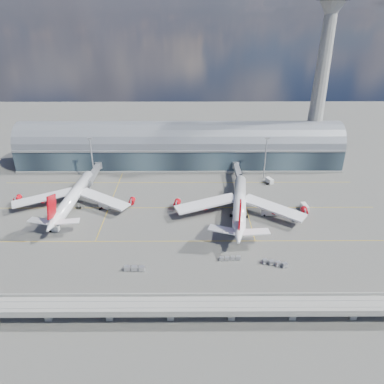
{
  "coord_description": "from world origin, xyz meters",
  "views": [
    {
      "loc": [
        6.57,
        -146.31,
        93.0
      ],
      "look_at": [
        7.39,
        10.0,
        14.0
      ],
      "focal_mm": 35.0,
      "sensor_mm": 36.0,
      "label": 1
    }
  ],
  "objects_px": {
    "airliner_left": "(73,197)",
    "service_truck_3": "(305,207)",
    "control_tower": "(321,81)",
    "floodlight_mast_right": "(265,157)",
    "cargo_train_2": "(230,258)",
    "service_truck_1": "(54,228)",
    "cargo_train_1": "(275,263)",
    "cargo_train_0": "(134,268)",
    "airliner_right": "(240,205)",
    "service_truck_4": "(269,181)",
    "service_truck_5": "(105,206)",
    "service_truck_2": "(270,212)",
    "floodlight_mast_left": "(92,158)"
  },
  "relations": [
    {
      "from": "airliner_left",
      "to": "service_truck_3",
      "type": "bearing_deg",
      "value": 1.25
    },
    {
      "from": "control_tower",
      "to": "floodlight_mast_right",
      "type": "distance_m",
      "value": 58.76
    },
    {
      "from": "cargo_train_2",
      "to": "floodlight_mast_right",
      "type": "bearing_deg",
      "value": -14.12
    },
    {
      "from": "service_truck_1",
      "to": "cargo_train_1",
      "type": "relative_size",
      "value": 0.47
    },
    {
      "from": "service_truck_1",
      "to": "cargo_train_0",
      "type": "bearing_deg",
      "value": -117.26
    },
    {
      "from": "floodlight_mast_right",
      "to": "cargo_train_0",
      "type": "height_order",
      "value": "floodlight_mast_right"
    },
    {
      "from": "airliner_right",
      "to": "service_truck_4",
      "type": "relative_size",
      "value": 11.7
    },
    {
      "from": "airliner_left",
      "to": "airliner_right",
      "type": "relative_size",
      "value": 0.96
    },
    {
      "from": "control_tower",
      "to": "cargo_train_2",
      "type": "height_order",
      "value": "control_tower"
    },
    {
      "from": "control_tower",
      "to": "airliner_left",
      "type": "bearing_deg",
      "value": -155.72
    },
    {
      "from": "control_tower",
      "to": "floodlight_mast_right",
      "type": "relative_size",
      "value": 4.01
    },
    {
      "from": "service_truck_4",
      "to": "cargo_train_2",
      "type": "xyz_separation_m",
      "value": [
        -29.61,
        -72.19,
        -0.79
      ]
    },
    {
      "from": "service_truck_3",
      "to": "service_truck_5",
      "type": "xyz_separation_m",
      "value": [
        -100.86,
        2.37,
        -0.08
      ]
    },
    {
      "from": "control_tower",
      "to": "service_truck_2",
      "type": "xyz_separation_m",
      "value": [
        -39.54,
        -70.66,
        -50.06
      ]
    },
    {
      "from": "control_tower",
      "to": "service_truck_1",
      "type": "relative_size",
      "value": 21.48
    },
    {
      "from": "airliner_right",
      "to": "airliner_left",
      "type": "bearing_deg",
      "value": -177.73
    },
    {
      "from": "floodlight_mast_right",
      "to": "service_truck_5",
      "type": "distance_m",
      "value": 94.53
    },
    {
      "from": "service_truck_1",
      "to": "service_truck_2",
      "type": "xyz_separation_m",
      "value": [
        100.98,
        13.74,
        0.24
      ]
    },
    {
      "from": "floodlight_mast_left",
      "to": "floodlight_mast_right",
      "type": "xyz_separation_m",
      "value": [
        100.0,
        0.0,
        0.0
      ]
    },
    {
      "from": "floodlight_mast_right",
      "to": "service_truck_2",
      "type": "xyz_separation_m",
      "value": [
        -4.54,
        -42.66,
        -12.06
      ]
    },
    {
      "from": "service_truck_5",
      "to": "service_truck_4",
      "type": "bearing_deg",
      "value": -42.19
    },
    {
      "from": "cargo_train_0",
      "to": "airliner_left",
      "type": "bearing_deg",
      "value": 33.84
    },
    {
      "from": "airliner_right",
      "to": "floodlight_mast_right",
      "type": "bearing_deg",
      "value": 73.1
    },
    {
      "from": "service_truck_4",
      "to": "cargo_train_0",
      "type": "distance_m",
      "value": 103.66
    },
    {
      "from": "floodlight_mast_right",
      "to": "cargo_train_2",
      "type": "height_order",
      "value": "floodlight_mast_right"
    },
    {
      "from": "service_truck_1",
      "to": "service_truck_2",
      "type": "distance_m",
      "value": 101.91
    },
    {
      "from": "floodlight_mast_right",
      "to": "airliner_right",
      "type": "xyz_separation_m",
      "value": [
        -19.43,
        -42.23,
        -7.98
      ]
    },
    {
      "from": "service_truck_5",
      "to": "cargo_train_1",
      "type": "height_order",
      "value": "service_truck_5"
    },
    {
      "from": "floodlight_mast_right",
      "to": "airliner_right",
      "type": "height_order",
      "value": "floodlight_mast_right"
    },
    {
      "from": "cargo_train_1",
      "to": "cargo_train_0",
      "type": "bearing_deg",
      "value": 74.08
    },
    {
      "from": "control_tower",
      "to": "airliner_left",
      "type": "height_order",
      "value": "control_tower"
    },
    {
      "from": "floodlight_mast_left",
      "to": "service_truck_5",
      "type": "bearing_deg",
      "value": -69.56
    },
    {
      "from": "service_truck_1",
      "to": "service_truck_3",
      "type": "bearing_deg",
      "value": -72.99
    },
    {
      "from": "service_truck_2",
      "to": "airliner_left",
      "type": "bearing_deg",
      "value": 87.31
    },
    {
      "from": "control_tower",
      "to": "cargo_train_1",
      "type": "distance_m",
      "value": 129.11
    },
    {
      "from": "floodlight_mast_left",
      "to": "service_truck_2",
      "type": "relative_size",
      "value": 3.05
    },
    {
      "from": "floodlight_mast_left",
      "to": "service_truck_1",
      "type": "distance_m",
      "value": 57.99
    },
    {
      "from": "control_tower",
      "to": "service_truck_5",
      "type": "relative_size",
      "value": 16.13
    },
    {
      "from": "service_truck_2",
      "to": "service_truck_3",
      "type": "height_order",
      "value": "service_truck_3"
    },
    {
      "from": "airliner_right",
      "to": "service_truck_5",
      "type": "xyz_separation_m",
      "value": [
        -67.41,
        6.92,
        -4.16
      ]
    },
    {
      "from": "floodlight_mast_right",
      "to": "cargo_train_1",
      "type": "height_order",
      "value": "floodlight_mast_right"
    },
    {
      "from": "service_truck_1",
      "to": "control_tower",
      "type": "bearing_deg",
      "value": -50.9
    },
    {
      "from": "service_truck_3",
      "to": "floodlight_mast_right",
      "type": "bearing_deg",
      "value": 105.95
    },
    {
      "from": "airliner_right",
      "to": "service_truck_1",
      "type": "height_order",
      "value": "airliner_right"
    },
    {
      "from": "service_truck_3",
      "to": "service_truck_5",
      "type": "height_order",
      "value": "service_truck_3"
    },
    {
      "from": "floodlight_mast_right",
      "to": "floodlight_mast_left",
      "type": "bearing_deg",
      "value": 180.0
    },
    {
      "from": "control_tower",
      "to": "airliner_right",
      "type": "height_order",
      "value": "control_tower"
    },
    {
      "from": "service_truck_3",
      "to": "cargo_train_1",
      "type": "relative_size",
      "value": 0.64
    },
    {
      "from": "service_truck_4",
      "to": "cargo_train_1",
      "type": "xyz_separation_m",
      "value": [
        -12.18,
        -75.58,
        -0.67
      ]
    },
    {
      "from": "service_truck_4",
      "to": "service_truck_5",
      "type": "xyz_separation_m",
      "value": [
        -89.08,
        -29.01,
        -0.07
      ]
    }
  ]
}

